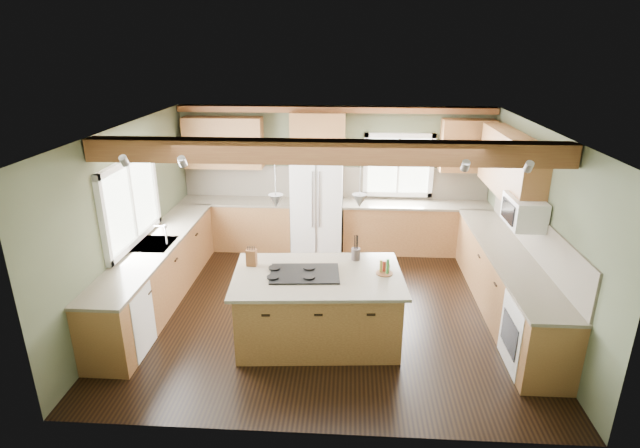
{
  "coord_description": "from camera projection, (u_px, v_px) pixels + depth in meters",
  "views": [
    {
      "loc": [
        0.29,
        -6.41,
        3.65
      ],
      "look_at": [
        -0.13,
        0.3,
        1.18
      ],
      "focal_mm": 28.0,
      "sensor_mm": 36.0,
      "label": 1
    }
  ],
  "objects": [
    {
      "name": "wall_right",
      "position": [
        537.0,
        228.0,
        6.67
      ],
      "size": [
        0.0,
        5.0,
        5.0
      ],
      "primitive_type": "plane",
      "rotation": [
        1.57,
        0.0,
        -1.57
      ],
      "color": "#495139",
      "rests_on": "ground"
    },
    {
      "name": "microwave",
      "position": [
        524.0,
        212.0,
        6.55
      ],
      "size": [
        0.4,
        0.7,
        0.38
      ],
      "primitive_type": "cube",
      "color": "white",
      "rests_on": "wall_right"
    },
    {
      "name": "upper_cab_back_corner",
      "position": [
        467.0,
        146.0,
        8.65
      ],
      "size": [
        0.9,
        0.35,
        0.9
      ],
      "primitive_type": "cube",
      "color": "brown",
      "rests_on": "wall_back"
    },
    {
      "name": "faucet",
      "position": [
        166.0,
        236.0,
        7.1
      ],
      "size": [
        0.02,
        0.02,
        0.28
      ],
      "primitive_type": "cylinder",
      "color": "#B2B2B7",
      "rests_on": "sink"
    },
    {
      "name": "upper_cab_right",
      "position": [
        510.0,
        165.0,
        7.3
      ],
      "size": [
        0.35,
        2.2,
        0.9
      ],
      "primitive_type": "cube",
      "color": "brown",
      "rests_on": "wall_right"
    },
    {
      "name": "sink",
      "position": [
        155.0,
        245.0,
        7.17
      ],
      "size": [
        0.5,
        0.65,
        0.03
      ],
      "primitive_type": "cube",
      "color": "#262628",
      "rests_on": "counter_left"
    },
    {
      "name": "backsplash_right",
      "position": [
        534.0,
        233.0,
        6.75
      ],
      "size": [
        0.03,
        3.7,
        0.58
      ],
      "primitive_type": "cube",
      "color": "brown",
      "rests_on": "wall_right"
    },
    {
      "name": "window_back",
      "position": [
        398.0,
        165.0,
        9.01
      ],
      "size": [
        1.1,
        0.04,
        1.0
      ],
      "primitive_type": "cube",
      "color": "white",
      "rests_on": "wall_back"
    },
    {
      "name": "window_left",
      "position": [
        130.0,
        202.0,
        6.96
      ],
      "size": [
        0.04,
        1.6,
        1.05
      ],
      "primitive_type": "cube",
      "color": "white",
      "rests_on": "wall_left"
    },
    {
      "name": "ceiling_beam",
      "position": [
        326.0,
        152.0,
        5.68
      ],
      "size": [
        5.55,
        0.26,
        0.26
      ],
      "primitive_type": "cube",
      "color": "brown",
      "rests_on": "ceiling"
    },
    {
      "name": "ceiling",
      "position": [
        329.0,
        129.0,
        6.39
      ],
      "size": [
        5.6,
        5.6,
        0.0
      ],
      "primitive_type": "plane",
      "rotation": [
        3.14,
        0.0,
        0.0
      ],
      "color": "silver",
      "rests_on": "wall_back"
    },
    {
      "name": "pendant_right",
      "position": [
        360.0,
        201.0,
        5.9
      ],
      "size": [
        0.18,
        0.18,
        0.16
      ],
      "primitive_type": "cone",
      "rotation": [
        3.14,
        0.0,
        0.0
      ],
      "color": "#B2B2B7",
      "rests_on": "ceiling"
    },
    {
      "name": "pendant_left",
      "position": [
        276.0,
        201.0,
        5.89
      ],
      "size": [
        0.18,
        0.18,
        0.16
      ],
      "primitive_type": "cone",
      "rotation": [
        3.14,
        0.0,
        0.0
      ],
      "color": "#B2B2B7",
      "rests_on": "ceiling"
    },
    {
      "name": "counter_back_right",
      "position": [
        417.0,
        204.0,
        8.95
      ],
      "size": [
        2.66,
        0.64,
        0.04
      ],
      "primitive_type": "cube",
      "color": "#4F453A",
      "rests_on": "base_cab_back_right"
    },
    {
      "name": "refrigerator",
      "position": [
        317.0,
        204.0,
        8.98
      ],
      "size": [
        0.9,
        0.74,
        1.8
      ],
      "primitive_type": "cube",
      "color": "white",
      "rests_on": "floor"
    },
    {
      "name": "base_cab_back_right",
      "position": [
        415.0,
        228.0,
        9.11
      ],
      "size": [
        2.62,
        0.6,
        0.88
      ],
      "primitive_type": "cube",
      "color": "brown",
      "rests_on": "floor"
    },
    {
      "name": "upper_cab_back_left",
      "position": [
        224.0,
        143.0,
        8.91
      ],
      "size": [
        1.4,
        0.35,
        0.9
      ],
      "primitive_type": "cube",
      "color": "brown",
      "rests_on": "wall_back"
    },
    {
      "name": "floor",
      "position": [
        328.0,
        307.0,
        7.28
      ],
      "size": [
        5.6,
        5.6,
        0.0
      ],
      "primitive_type": "plane",
      "color": "black",
      "rests_on": "ground"
    },
    {
      "name": "island_top",
      "position": [
        318.0,
        276.0,
        6.23
      ],
      "size": [
        2.21,
        1.5,
        0.04
      ],
      "primitive_type": "cube",
      "rotation": [
        0.0,
        0.0,
        0.08
      ],
      "color": "#4F453A",
      "rests_on": "island"
    },
    {
      "name": "wall_left",
      "position": [
        129.0,
        220.0,
        7.0
      ],
      "size": [
        0.0,
        5.0,
        5.0
      ],
      "primitive_type": "plane",
      "rotation": [
        1.57,
        0.0,
        1.57
      ],
      "color": "#495139",
      "rests_on": "ground"
    },
    {
      "name": "knife_block",
      "position": [
        252.0,
        258.0,
        6.43
      ],
      "size": [
        0.14,
        0.11,
        0.22
      ],
      "primitive_type": "cube",
      "rotation": [
        0.0,
        0.0,
        -0.06
      ],
      "color": "brown",
      "rests_on": "island_top"
    },
    {
      "name": "bottle_tray",
      "position": [
        385.0,
        267.0,
        6.21
      ],
      "size": [
        0.27,
        0.27,
        0.19
      ],
      "primitive_type": null,
      "rotation": [
        0.0,
        0.0,
        0.37
      ],
      "color": "#59301A",
      "rests_on": "island_top"
    },
    {
      "name": "counter_left",
      "position": [
        155.0,
        245.0,
        7.17
      ],
      "size": [
        0.64,
        3.74,
        0.04
      ],
      "primitive_type": "cube",
      "color": "#4F453A",
      "rests_on": "base_cab_left"
    },
    {
      "name": "dishwasher",
      "position": [
        121.0,
        321.0,
        6.11
      ],
      "size": [
        0.6,
        0.6,
        0.84
      ],
      "primitive_type": "cube",
      "color": "white",
      "rests_on": "floor"
    },
    {
      "name": "backsplash_back",
      "position": [
        335.0,
        182.0,
        9.19
      ],
      "size": [
        5.58,
        0.03,
        0.58
      ],
      "primitive_type": "cube",
      "color": "brown",
      "rests_on": "wall_back"
    },
    {
      "name": "upper_cab_over_fridge",
      "position": [
        318.0,
        132.0,
        8.74
      ],
      "size": [
        0.96,
        0.35,
        0.7
      ],
      "primitive_type": "cube",
      "color": "brown",
      "rests_on": "wall_back"
    },
    {
      "name": "utensil_crock",
      "position": [
        356.0,
        254.0,
        6.61
      ],
      "size": [
        0.15,
        0.15,
        0.16
      ],
      "primitive_type": "cylinder",
      "rotation": [
        0.0,
        0.0,
        0.28
      ],
      "color": "#423A34",
      "rests_on": "island_top"
    },
    {
      "name": "cooktop",
      "position": [
        305.0,
        274.0,
        6.22
      ],
      "size": [
        0.9,
        0.64,
        0.02
      ],
      "primitive_type": "cube",
      "rotation": [
        0.0,
        0.0,
        0.08
      ],
      "color": "black",
      "rests_on": "island_top"
    },
    {
      "name": "base_cab_back_left",
      "position": [
        238.0,
        225.0,
        9.3
      ],
      "size": [
        2.02,
        0.6,
        0.88
      ],
      "primitive_type": "cube",
      "color": "brown",
      "rests_on": "floor"
    },
    {
      "name": "oven",
      "position": [
        536.0,
        335.0,
        5.82
      ],
      "size": [
        0.6,
        0.72,
        0.84
      ],
      "primitive_type": "cube",
      "color": "white",
      "rests_on": "floor"
    },
    {
      "name": "soffit_trim",
      "position": [
        335.0,
        109.0,
        8.66
      ],
      "size": [
        5.55,
        0.2,
        0.1
      ],
      "primitive_type": "cube",
      "color": "brown",
      "rests_on": "ceiling"
    },
    {
      "name": "base_cab_left",
      "position": [
        159.0,
        274.0,
        7.33
      ],
      "size": [
        0.6,
        3.7,
        0.88
      ],
      "primitive_type": "cube",
      "color": "brown",
      "rests_on": "floor"
    },
    {
      "name": "base_cab_right",
      "position": [
        505.0,
        284.0,
        7.03
      ],
      "size": [
        0.6,
        3.7,
        0.88
      ],
      "primitive_type": "cube",
      "color": "brown",
      "rests_on": "floor"
    },
    {
      "name": "wall_back",
      "position": [
        335.0,
        177.0,
        9.18
      ],
      "size": [
        5.6,
        0.0,
        5.6
      ],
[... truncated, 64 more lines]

